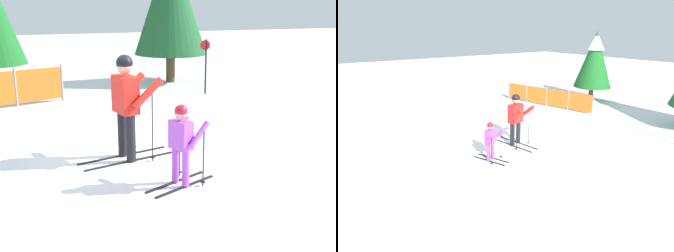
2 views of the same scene
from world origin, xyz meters
TOP-DOWN VIEW (x-y plane):
  - ground_plane at (0.00, 0.00)m, footprint 60.00×60.00m
  - skier_adult at (0.19, -0.21)m, footprint 1.69×0.84m
  - skier_child at (0.66, -1.50)m, footprint 1.13×0.70m
  - trail_marker at (3.56, 4.18)m, footprint 0.27×0.12m

SIDE VIEW (x-z plane):
  - ground_plane at x=0.00m, z-range 0.00..0.00m
  - skier_child at x=0.66m, z-range 0.10..1.30m
  - trail_marker at x=3.56m, z-range 0.18..1.73m
  - skier_adult at x=0.19m, z-range 0.17..1.92m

